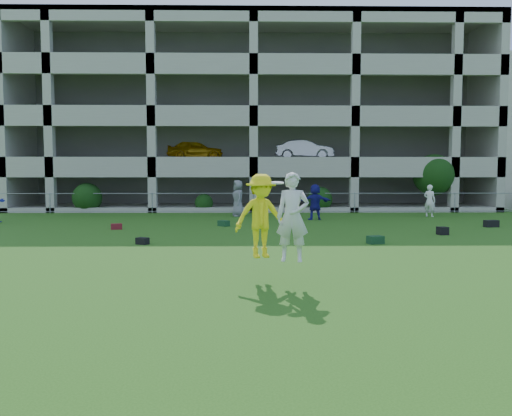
{
  "coord_description": "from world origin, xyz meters",
  "views": [
    {
      "loc": [
        -0.36,
        -10.45,
        2.34
      ],
      "look_at": [
        -0.13,
        3.0,
        1.4
      ],
      "focal_mm": 35.0,
      "sensor_mm": 36.0,
      "label": 1
    }
  ],
  "objects_px": {
    "bystander_d": "(315,202)",
    "frisbee_contest": "(269,216)",
    "bystander_e": "(430,201)",
    "bystander_c": "(238,198)",
    "crate_d": "(443,231)",
    "parking_garage": "(252,125)"
  },
  "relations": [
    {
      "from": "bystander_d",
      "to": "frisbee_contest",
      "type": "distance_m",
      "value": 14.62
    },
    {
      "from": "bystander_d",
      "to": "bystander_e",
      "type": "height_order",
      "value": "bystander_d"
    },
    {
      "from": "frisbee_contest",
      "to": "bystander_d",
      "type": "bearing_deg",
      "value": 78.48
    },
    {
      "from": "bystander_c",
      "to": "crate_d",
      "type": "bearing_deg",
      "value": 29.34
    },
    {
      "from": "bystander_d",
      "to": "frisbee_contest",
      "type": "xyz_separation_m",
      "value": [
        -2.92,
        -14.31,
        0.52
      ]
    },
    {
      "from": "frisbee_contest",
      "to": "bystander_c",
      "type": "bearing_deg",
      "value": 93.47
    },
    {
      "from": "bystander_d",
      "to": "crate_d",
      "type": "distance_m",
      "value": 7.44
    },
    {
      "from": "bystander_c",
      "to": "bystander_e",
      "type": "height_order",
      "value": "bystander_c"
    },
    {
      "from": "crate_d",
      "to": "bystander_c",
      "type": "bearing_deg",
      "value": 133.94
    },
    {
      "from": "bystander_e",
      "to": "bystander_d",
      "type": "bearing_deg",
      "value": 57.4
    },
    {
      "from": "bystander_d",
      "to": "crate_d",
      "type": "height_order",
      "value": "bystander_d"
    },
    {
      "from": "crate_d",
      "to": "frisbee_contest",
      "type": "height_order",
      "value": "frisbee_contest"
    },
    {
      "from": "bystander_e",
      "to": "parking_garage",
      "type": "distance_m",
      "value": 15.78
    },
    {
      "from": "bystander_d",
      "to": "crate_d",
      "type": "xyz_separation_m",
      "value": [
        4.04,
        -6.2,
        -0.75
      ]
    },
    {
      "from": "bystander_d",
      "to": "frisbee_contest",
      "type": "relative_size",
      "value": 0.97
    },
    {
      "from": "bystander_c",
      "to": "frisbee_contest",
      "type": "relative_size",
      "value": 1.06
    },
    {
      "from": "bystander_e",
      "to": "parking_garage",
      "type": "height_order",
      "value": "parking_garage"
    },
    {
      "from": "parking_garage",
      "to": "bystander_c",
      "type": "bearing_deg",
      "value": -94.51
    },
    {
      "from": "frisbee_contest",
      "to": "parking_garage",
      "type": "distance_m",
      "value": 27.9
    },
    {
      "from": "parking_garage",
      "to": "crate_d",
      "type": "bearing_deg",
      "value": -69.97
    },
    {
      "from": "bystander_e",
      "to": "crate_d",
      "type": "height_order",
      "value": "bystander_e"
    },
    {
      "from": "bystander_e",
      "to": "crate_d",
      "type": "bearing_deg",
      "value": 116.21
    }
  ]
}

